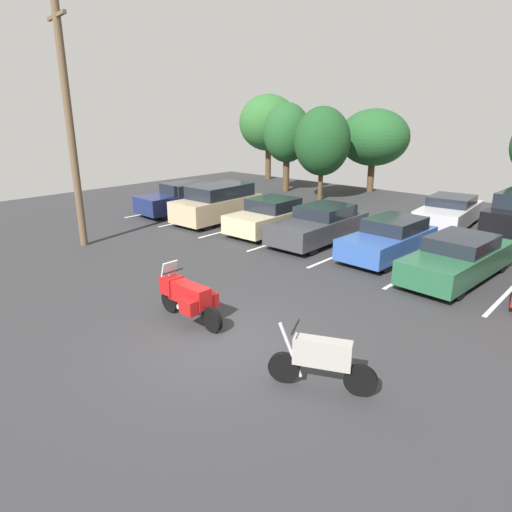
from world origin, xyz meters
TOP-DOWN VIEW (x-y plane):
  - ground at (0.00, 0.00)m, footprint 44.00×44.00m
  - motorcycle_touring at (-1.44, 0.26)m, footprint 2.29×0.92m
  - motorcycle_second at (2.72, 0.07)m, footprint 1.94×1.00m
  - parking_stripes at (-1.55, 8.11)m, footprint 22.62×5.19m
  - car_navy at (-11.56, 8.27)m, footprint 2.16×4.80m
  - car_tan at (-8.77, 8.14)m, footprint 2.07×4.50m
  - car_champagne at (-5.53, 8.30)m, footprint 1.99×4.25m
  - car_charcoal at (-3.13, 8.48)m, footprint 1.95×4.75m
  - car_blue at (-0.10, 8.47)m, footprint 1.94×4.31m
  - car_green at (2.51, 7.92)m, footprint 2.11×4.99m
  - car_far_silver at (-0.18, 14.54)m, footprint 2.29×4.74m
  - utility_pole at (-9.76, 1.79)m, footprint 1.80×0.37m
  - tree_rear at (-16.45, 20.68)m, footprint 4.47×4.47m
  - tree_left at (-7.61, 20.83)m, footprint 4.50×4.50m
  - tree_far_left at (-11.85, 17.19)m, footprint 3.04×3.04m
  - tree_far_right at (-8.40, 16.16)m, footprint 3.27×3.27m

SIDE VIEW (x-z plane):
  - ground at x=0.00m, z-range -0.10..0.00m
  - parking_stripes at x=-1.55m, z-range 0.00..0.01m
  - motorcycle_second at x=2.72m, z-range -0.03..1.24m
  - motorcycle_touring at x=-1.44m, z-range -0.04..1.37m
  - car_green at x=2.51m, z-range -0.02..1.36m
  - car_far_silver at x=-0.18m, z-range -0.01..1.39m
  - car_blue at x=-0.10m, z-range -0.01..1.40m
  - car_charcoal at x=-3.13m, z-range -0.01..1.43m
  - car_champagne at x=-5.53m, z-range -0.03..1.46m
  - car_navy at x=-11.56m, z-range -0.02..1.53m
  - car_tan at x=-8.77m, z-range 0.00..1.76m
  - tree_far_right at x=-8.40m, z-range 0.71..6.10m
  - tree_left at x=-7.61m, z-range 0.83..6.11m
  - tree_far_left at x=-11.85m, z-range 0.92..6.57m
  - tree_rear at x=-16.45m, z-range 1.07..7.42m
  - utility_pole at x=-9.76m, z-range 0.14..8.92m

